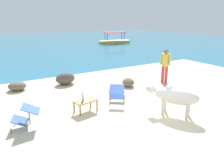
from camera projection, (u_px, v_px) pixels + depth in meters
sand_beach at (155, 132)px, 6.04m from camera, size 18.00×14.00×0.04m
water_surface at (22, 45)px, 24.11m from camera, size 60.00×36.00×0.03m
cow at (175, 96)px, 6.86m from camera, size 1.19×1.66×0.97m
low_bench_table at (86, 102)px, 7.21m from camera, size 0.83×0.58×0.39m
bottle at (83, 97)px, 7.13m from camera, size 0.07×0.07×0.30m
deck_chair_near at (117, 93)px, 7.94m from camera, size 0.88×0.93×0.68m
deck_chair_far at (25, 115)px, 6.12m from camera, size 0.90×0.75×0.68m
person_standing at (165, 63)px, 10.15m from camera, size 0.32×0.49×1.62m
shore_rock_large at (65, 78)px, 10.16m from camera, size 1.00×0.80×0.54m
shore_rock_medium at (17, 86)px, 9.35m from camera, size 0.86×0.83×0.37m
shore_rock_small at (128, 82)px, 9.87m from camera, size 0.79×0.83×0.37m
boat_yellow at (115, 41)px, 26.06m from camera, size 3.81×1.74×1.29m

